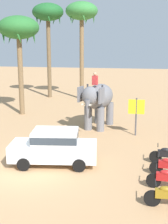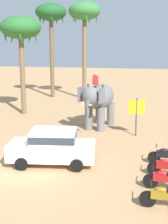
{
  "view_description": "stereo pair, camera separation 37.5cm",
  "coord_description": "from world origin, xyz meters",
  "px_view_note": "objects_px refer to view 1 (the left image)",
  "views": [
    {
      "loc": [
        5.4,
        -12.39,
        5.69
      ],
      "look_at": [
        1.81,
        5.51,
        1.6
      ],
      "focal_mm": 49.23,
      "sensor_mm": 36.0,
      "label": 1
    },
    {
      "loc": [
        5.77,
        -12.31,
        5.69
      ],
      "look_at": [
        1.81,
        5.51,
        1.6
      ],
      "focal_mm": 49.23,
      "sensor_mm": 36.0,
      "label": 2
    }
  ],
  "objects_px": {
    "elephant_with_mahout": "(98,99)",
    "signboard_yellow": "(136,109)",
    "car_sedan_foreground": "(54,146)",
    "palm_tree_near_hut": "(48,16)",
    "palm_tree_left_of_road": "(82,15)",
    "palm_tree_behind_elephant": "(19,30)",
    "motorcycle_fourth_in_row": "(168,155)"
  },
  "relations": [
    {
      "from": "elephant_with_mahout",
      "to": "signboard_yellow",
      "type": "xyz_separation_m",
      "value": [
        2.61,
        -1.3,
        -0.3
      ]
    },
    {
      "from": "signboard_yellow",
      "to": "palm_tree_left_of_road",
      "type": "bearing_deg",
      "value": 116.23
    },
    {
      "from": "palm_tree_behind_elephant",
      "to": "palm_tree_near_hut",
      "type": "xyz_separation_m",
      "value": [
        -0.26,
        8.31,
        1.79
      ]
    },
    {
      "from": "car_sedan_foreground",
      "to": "palm_tree_behind_elephant",
      "type": "xyz_separation_m",
      "value": [
        -5.71,
        9.81,
        5.76
      ]
    },
    {
      "from": "car_sedan_foreground",
      "to": "motorcycle_fourth_in_row",
      "type": "height_order",
      "value": "car_sedan_foreground"
    },
    {
      "from": "palm_tree_near_hut",
      "to": "elephant_with_mahout",
      "type": "bearing_deg",
      "value": -58.08
    },
    {
      "from": "motorcycle_fourth_in_row",
      "to": "car_sedan_foreground",
      "type": "bearing_deg",
      "value": -168.54
    },
    {
      "from": "motorcycle_fourth_in_row",
      "to": "palm_tree_near_hut",
      "type": "distance_m",
      "value": 21.96
    },
    {
      "from": "motorcycle_fourth_in_row",
      "to": "elephant_with_mahout",
      "type": "bearing_deg",
      "value": 126.77
    },
    {
      "from": "car_sedan_foreground",
      "to": "palm_tree_near_hut",
      "type": "height_order",
      "value": "palm_tree_near_hut"
    },
    {
      "from": "elephant_with_mahout",
      "to": "palm_tree_near_hut",
      "type": "height_order",
      "value": "palm_tree_near_hut"
    },
    {
      "from": "car_sedan_foreground",
      "to": "signboard_yellow",
      "type": "xyz_separation_m",
      "value": [
        3.65,
        5.55,
        0.76
      ]
    },
    {
      "from": "elephant_with_mahout",
      "to": "palm_tree_left_of_road",
      "type": "height_order",
      "value": "palm_tree_left_of_road"
    },
    {
      "from": "elephant_with_mahout",
      "to": "signboard_yellow",
      "type": "distance_m",
      "value": 2.93
    },
    {
      "from": "motorcycle_fourth_in_row",
      "to": "palm_tree_left_of_road",
      "type": "distance_m",
      "value": 20.04
    },
    {
      "from": "elephant_with_mahout",
      "to": "palm_tree_near_hut",
      "type": "distance_m",
      "value": 14.76
    },
    {
      "from": "car_sedan_foreground",
      "to": "elephant_with_mahout",
      "type": "relative_size",
      "value": 1.07
    },
    {
      "from": "elephant_with_mahout",
      "to": "motorcycle_fourth_in_row",
      "type": "distance_m",
      "value": 7.37
    },
    {
      "from": "palm_tree_behind_elephant",
      "to": "signboard_yellow",
      "type": "relative_size",
      "value": 3.25
    },
    {
      "from": "elephant_with_mahout",
      "to": "palm_tree_left_of_road",
      "type": "relative_size",
      "value": 0.41
    },
    {
      "from": "palm_tree_left_of_road",
      "to": "signboard_yellow",
      "type": "height_order",
      "value": "palm_tree_left_of_road"
    },
    {
      "from": "palm_tree_left_of_road",
      "to": "signboard_yellow",
      "type": "xyz_separation_m",
      "value": [
        6.01,
        -12.2,
        -6.79
      ]
    },
    {
      "from": "car_sedan_foreground",
      "to": "signboard_yellow",
      "type": "bearing_deg",
      "value": 56.72
    },
    {
      "from": "motorcycle_fourth_in_row",
      "to": "signboard_yellow",
      "type": "distance_m",
      "value": 4.94
    },
    {
      "from": "car_sedan_foreground",
      "to": "signboard_yellow",
      "type": "relative_size",
      "value": 1.8
    },
    {
      "from": "palm_tree_behind_elephant",
      "to": "signboard_yellow",
      "type": "height_order",
      "value": "palm_tree_behind_elephant"
    },
    {
      "from": "elephant_with_mahout",
      "to": "signboard_yellow",
      "type": "height_order",
      "value": "elephant_with_mahout"
    },
    {
      "from": "car_sedan_foreground",
      "to": "palm_tree_near_hut",
      "type": "relative_size",
      "value": 0.44
    },
    {
      "from": "elephant_with_mahout",
      "to": "palm_tree_behind_elephant",
      "type": "height_order",
      "value": "palm_tree_behind_elephant"
    },
    {
      "from": "palm_tree_behind_elephant",
      "to": "signboard_yellow",
      "type": "distance_m",
      "value": 11.43
    },
    {
      "from": "elephant_with_mahout",
      "to": "palm_tree_behind_elephant",
      "type": "bearing_deg",
      "value": 156.41
    },
    {
      "from": "motorcycle_fourth_in_row",
      "to": "palm_tree_behind_elephant",
      "type": "xyz_separation_m",
      "value": [
        -11.07,
        8.72,
        6.22
      ]
    }
  ]
}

